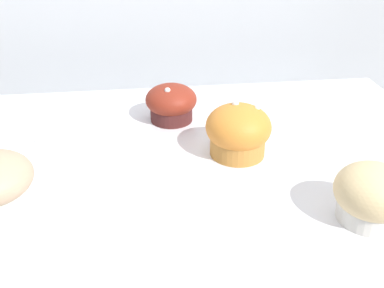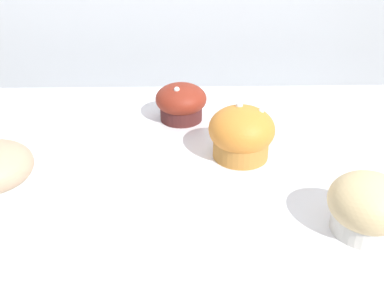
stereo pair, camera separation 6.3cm
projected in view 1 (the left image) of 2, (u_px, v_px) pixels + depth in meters
wall_back at (153, 54)px, 1.26m from camera, size 3.20×0.10×1.80m
muffin_front_center at (171, 103)px, 0.85m from camera, size 0.10×0.10×0.07m
muffin_back_left at (372, 195)px, 0.59m from camera, size 0.10×0.10×0.08m
muffin_back_right at (238, 131)px, 0.74m from camera, size 0.11×0.11×0.09m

